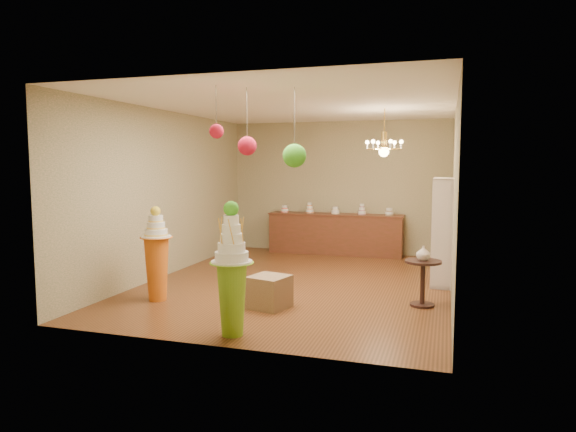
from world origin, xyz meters
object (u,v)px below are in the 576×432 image
(pedestal_green, at_px, (232,281))
(round_table, at_px, (423,277))
(sideboard, at_px, (335,233))
(pedestal_orange, at_px, (157,261))

(pedestal_green, bearing_deg, round_table, 43.35)
(sideboard, bearing_deg, pedestal_orange, -109.99)
(sideboard, height_order, round_table, sideboard)
(pedestal_green, xyz_separation_m, pedestal_orange, (-1.71, 1.13, -0.07))
(pedestal_green, bearing_deg, sideboard, 89.99)
(pedestal_green, distance_m, sideboard, 5.82)
(pedestal_orange, xyz_separation_m, round_table, (3.81, 0.86, -0.17))
(sideboard, distance_m, round_table, 4.37)
(pedestal_orange, distance_m, round_table, 3.91)
(pedestal_orange, bearing_deg, pedestal_green, -33.45)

